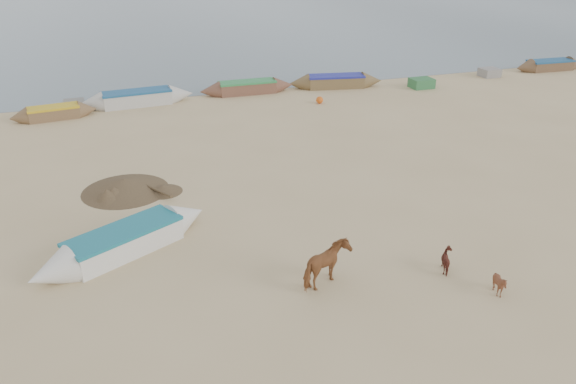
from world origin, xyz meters
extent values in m
plane|color=tan|center=(0.00, 0.00, 0.00)|extent=(140.00, 140.00, 0.00)
imported|color=brown|center=(-0.39, -0.70, 0.70)|extent=(1.83, 1.48, 1.41)
imported|color=brown|center=(4.27, -2.85, 0.37)|extent=(0.89, 0.87, 0.75)
imported|color=#5F291E|center=(3.60, -1.23, 0.36)|extent=(0.63, 0.73, 0.72)
cone|color=brown|center=(-5.68, 8.32, 0.27)|extent=(4.71, 4.71, 0.55)
sphere|color=#D55514|center=(6.80, 17.79, 0.22)|extent=(0.44, 0.44, 0.44)
cube|color=slate|center=(-7.72, 21.40, 0.28)|extent=(1.20, 1.10, 0.56)
cube|color=#306B3C|center=(14.87, 19.11, 0.32)|extent=(1.50, 1.20, 0.64)
cube|color=gray|center=(21.35, 20.34, 0.30)|extent=(1.30, 1.20, 0.60)
camera|label=1|loc=(-6.13, -13.92, 9.87)|focal=35.00mm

